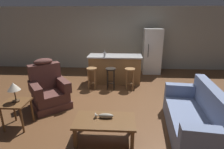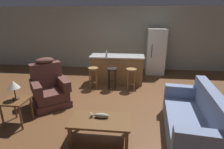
# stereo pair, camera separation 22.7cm
# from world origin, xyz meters

# --- Properties ---
(ground_plane) EXTENTS (12.00, 12.00, 0.00)m
(ground_plane) POSITION_xyz_m (0.00, 0.00, 0.00)
(ground_plane) COLOR brown
(back_wall) EXTENTS (12.00, 0.05, 2.60)m
(back_wall) POSITION_xyz_m (0.00, 3.12, 1.30)
(back_wall) COLOR #B2B2A3
(back_wall) RESTS_ON ground_plane
(coffee_table) EXTENTS (1.10, 0.60, 0.42)m
(coffee_table) POSITION_xyz_m (-0.06, -1.71, 0.36)
(coffee_table) COLOR brown
(coffee_table) RESTS_ON ground_plane
(fish_figurine) EXTENTS (0.34, 0.10, 0.10)m
(fish_figurine) POSITION_xyz_m (-0.07, -1.65, 0.46)
(fish_figurine) COLOR #4C3823
(fish_figurine) RESTS_ON coffee_table
(couch) EXTENTS (1.04, 1.98, 0.94)m
(couch) POSITION_xyz_m (1.66, -1.44, 0.34)
(couch) COLOR #707FA3
(couch) RESTS_ON ground_plane
(recliner_near_lamp) EXTENTS (1.18, 1.18, 1.20)m
(recliner_near_lamp) POSITION_xyz_m (-1.60, -0.45, 0.42)
(recliner_near_lamp) COLOR brown
(recliner_near_lamp) RESTS_ON ground_plane
(end_table) EXTENTS (0.48, 0.48, 0.56)m
(end_table) POSITION_xyz_m (-1.88, -1.39, 0.46)
(end_table) COLOR brown
(end_table) RESTS_ON ground_plane
(table_lamp) EXTENTS (0.24, 0.24, 0.41)m
(table_lamp) POSITION_xyz_m (-1.88, -1.37, 0.87)
(table_lamp) COLOR #4C3823
(table_lamp) RESTS_ON end_table
(kitchen_island) EXTENTS (1.80, 0.70, 0.95)m
(kitchen_island) POSITION_xyz_m (0.00, 1.35, 0.48)
(kitchen_island) COLOR olive
(kitchen_island) RESTS_ON ground_plane
(bar_stool_left) EXTENTS (0.32, 0.32, 0.68)m
(bar_stool_left) POSITION_xyz_m (-0.70, 0.72, 0.47)
(bar_stool_left) COLOR olive
(bar_stool_left) RESTS_ON ground_plane
(bar_stool_middle) EXTENTS (0.32, 0.32, 0.68)m
(bar_stool_middle) POSITION_xyz_m (-0.10, 0.72, 0.47)
(bar_stool_middle) COLOR black
(bar_stool_middle) RESTS_ON ground_plane
(bar_stool_right) EXTENTS (0.32, 0.32, 0.68)m
(bar_stool_right) POSITION_xyz_m (0.49, 0.72, 0.47)
(bar_stool_right) COLOR olive
(bar_stool_right) RESTS_ON ground_plane
(refrigerator) EXTENTS (0.70, 0.69, 1.76)m
(refrigerator) POSITION_xyz_m (1.42, 2.55, 0.88)
(refrigerator) COLOR white
(refrigerator) RESTS_ON ground_plane
(bottle_tall_green) EXTENTS (0.07, 0.07, 0.22)m
(bottle_tall_green) POSITION_xyz_m (-0.32, 1.08, 1.04)
(bottle_tall_green) COLOR silver
(bottle_tall_green) RESTS_ON kitchen_island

